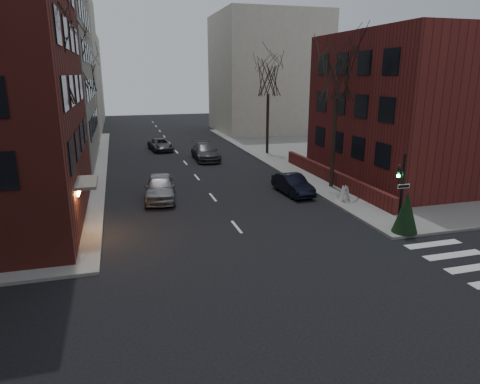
{
  "coord_description": "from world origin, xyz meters",
  "views": [
    {
      "loc": [
        -5.82,
        -9.11,
        8.06
      ],
      "look_at": [
        0.16,
        11.85,
        2.0
      ],
      "focal_mm": 32.0,
      "sensor_mm": 36.0,
      "label": 1
    }
  ],
  "objects_px": {
    "tree_right_a": "(338,74)",
    "parked_sedan": "(293,184)",
    "streetlamp_far": "(94,109)",
    "car_lane_silver": "(160,187)",
    "evergreen_shrub": "(406,212)",
    "tree_right_b": "(268,78)",
    "tree_left_c": "(84,74)",
    "car_lane_far": "(161,145)",
    "traffic_signal": "(400,197)",
    "tree_left_a": "(49,64)",
    "car_lane_gray": "(205,152)",
    "sandwich_board": "(345,193)",
    "tree_left_b": "(71,61)",
    "streetlamp_near": "(82,131)"
  },
  "relations": [
    {
      "from": "tree_right_b",
      "to": "sandwich_board",
      "type": "height_order",
      "value": "tree_right_b"
    },
    {
      "from": "car_lane_silver",
      "to": "car_lane_gray",
      "type": "xyz_separation_m",
      "value": [
        5.56,
        12.49,
        -0.04
      ]
    },
    {
      "from": "car_lane_gray",
      "to": "tree_left_a",
      "type": "bearing_deg",
      "value": -122.35
    },
    {
      "from": "sandwich_board",
      "to": "car_lane_silver",
      "type": "bearing_deg",
      "value": 172.46
    },
    {
      "from": "tree_left_a",
      "to": "car_lane_far",
      "type": "xyz_separation_m",
      "value": [
        7.28,
        23.33,
        -7.84
      ]
    },
    {
      "from": "tree_right_b",
      "to": "sandwich_board",
      "type": "relative_size",
      "value": 9.6
    },
    {
      "from": "parked_sedan",
      "to": "car_lane_far",
      "type": "relative_size",
      "value": 0.91
    },
    {
      "from": "tree_left_a",
      "to": "tree_left_c",
      "type": "distance_m",
      "value": 26.0
    },
    {
      "from": "car_lane_gray",
      "to": "car_lane_silver",
      "type": "bearing_deg",
      "value": -113.5
    },
    {
      "from": "tree_left_b",
      "to": "sandwich_board",
      "type": "bearing_deg",
      "value": -34.54
    },
    {
      "from": "tree_right_b",
      "to": "parked_sedan",
      "type": "bearing_deg",
      "value": -102.69
    },
    {
      "from": "tree_left_a",
      "to": "tree_left_c",
      "type": "relative_size",
      "value": 1.06
    },
    {
      "from": "car_lane_silver",
      "to": "evergreen_shrub",
      "type": "distance_m",
      "value": 15.18
    },
    {
      "from": "tree_right_a",
      "to": "parked_sedan",
      "type": "bearing_deg",
      "value": -168.04
    },
    {
      "from": "tree_left_a",
      "to": "sandwich_board",
      "type": "height_order",
      "value": "tree_left_a"
    },
    {
      "from": "traffic_signal",
      "to": "tree_right_b",
      "type": "height_order",
      "value": "tree_right_b"
    },
    {
      "from": "traffic_signal",
      "to": "sandwich_board",
      "type": "height_order",
      "value": "traffic_signal"
    },
    {
      "from": "sandwich_board",
      "to": "evergreen_shrub",
      "type": "bearing_deg",
      "value": -77.4
    },
    {
      "from": "traffic_signal",
      "to": "tree_right_a",
      "type": "bearing_deg",
      "value": 84.53
    },
    {
      "from": "sandwich_board",
      "to": "streetlamp_far",
      "type": "bearing_deg",
      "value": 132.02
    },
    {
      "from": "traffic_signal",
      "to": "tree_right_b",
      "type": "bearing_deg",
      "value": 87.85
    },
    {
      "from": "car_lane_gray",
      "to": "tree_left_b",
      "type": "bearing_deg",
      "value": -155.25
    },
    {
      "from": "tree_right_a",
      "to": "tree_right_b",
      "type": "distance_m",
      "value": 14.01
    },
    {
      "from": "streetlamp_far",
      "to": "parked_sedan",
      "type": "bearing_deg",
      "value": -61.0
    },
    {
      "from": "evergreen_shrub",
      "to": "tree_right_a",
      "type": "bearing_deg",
      "value": 85.38
    },
    {
      "from": "streetlamp_near",
      "to": "car_lane_silver",
      "type": "height_order",
      "value": "streetlamp_near"
    },
    {
      "from": "parked_sedan",
      "to": "evergreen_shrub",
      "type": "bearing_deg",
      "value": -78.25
    },
    {
      "from": "traffic_signal",
      "to": "parked_sedan",
      "type": "bearing_deg",
      "value": 106.42
    },
    {
      "from": "parked_sedan",
      "to": "sandwich_board",
      "type": "relative_size",
      "value": 4.33
    },
    {
      "from": "tree_left_c",
      "to": "car_lane_silver",
      "type": "height_order",
      "value": "tree_left_c"
    },
    {
      "from": "streetlamp_near",
      "to": "tree_left_c",
      "type": "bearing_deg",
      "value": 91.91
    },
    {
      "from": "tree_left_a",
      "to": "traffic_signal",
      "type": "bearing_deg",
      "value": -16.65
    },
    {
      "from": "streetlamp_near",
      "to": "car_lane_gray",
      "type": "relative_size",
      "value": 1.15
    },
    {
      "from": "parked_sedan",
      "to": "car_lane_gray",
      "type": "xyz_separation_m",
      "value": [
        -3.36,
        13.62,
        0.11
      ]
    },
    {
      "from": "parked_sedan",
      "to": "evergreen_shrub",
      "type": "height_order",
      "value": "evergreen_shrub"
    },
    {
      "from": "tree_right_b",
      "to": "traffic_signal",
      "type": "bearing_deg",
      "value": -92.15
    },
    {
      "from": "streetlamp_near",
      "to": "tree_right_b",
      "type": "bearing_deg",
      "value": 30.47
    },
    {
      "from": "car_lane_gray",
      "to": "traffic_signal",
      "type": "bearing_deg",
      "value": -74.66
    },
    {
      "from": "tree_right_a",
      "to": "streetlamp_far",
      "type": "height_order",
      "value": "tree_right_a"
    },
    {
      "from": "streetlamp_far",
      "to": "car_lane_silver",
      "type": "height_order",
      "value": "streetlamp_far"
    },
    {
      "from": "tree_left_c",
      "to": "streetlamp_near",
      "type": "xyz_separation_m",
      "value": [
        0.6,
        -18.0,
        -3.79
      ]
    },
    {
      "from": "tree_left_b",
      "to": "streetlamp_far",
      "type": "bearing_deg",
      "value": 87.85
    },
    {
      "from": "tree_left_a",
      "to": "tree_right_a",
      "type": "height_order",
      "value": "tree_left_a"
    },
    {
      "from": "tree_left_a",
      "to": "parked_sedan",
      "type": "xyz_separation_m",
      "value": [
        14.29,
        3.3,
        -7.79
      ]
    },
    {
      "from": "traffic_signal",
      "to": "tree_left_b",
      "type": "distance_m",
      "value": 24.87
    },
    {
      "from": "tree_right_b",
      "to": "parked_sedan",
      "type": "relative_size",
      "value": 2.22
    },
    {
      "from": "tree_left_c",
      "to": "car_lane_far",
      "type": "bearing_deg",
      "value": -20.15
    },
    {
      "from": "car_lane_silver",
      "to": "tree_left_b",
      "type": "bearing_deg",
      "value": 132.39
    },
    {
      "from": "tree_right_a",
      "to": "parked_sedan",
      "type": "height_order",
      "value": "tree_right_a"
    },
    {
      "from": "tree_left_a",
      "to": "streetlamp_far",
      "type": "distance_m",
      "value": 28.32
    }
  ]
}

